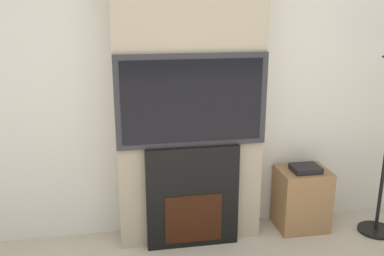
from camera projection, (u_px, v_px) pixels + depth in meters
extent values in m
cube|color=silver|center=(185.00, 76.00, 3.50)|extent=(6.00, 0.06, 2.70)
cube|color=tan|center=(189.00, 79.00, 3.33)|extent=(1.16, 0.29, 2.70)
cube|color=black|center=(192.00, 196.00, 3.45)|extent=(0.74, 0.14, 0.85)
cube|color=#33160A|center=(194.00, 219.00, 3.43)|extent=(0.46, 0.01, 0.41)
cube|color=#2D2D33|center=(192.00, 101.00, 3.23)|extent=(1.16, 0.06, 0.72)
cube|color=black|center=(193.00, 102.00, 3.20)|extent=(1.07, 0.01, 0.63)
cylinder|color=black|center=(375.00, 230.00, 3.73)|extent=(0.30, 0.30, 0.03)
cube|color=#997047|center=(301.00, 199.00, 3.75)|extent=(0.43, 0.35, 0.54)
cube|color=black|center=(306.00, 169.00, 3.63)|extent=(0.24, 0.19, 0.05)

